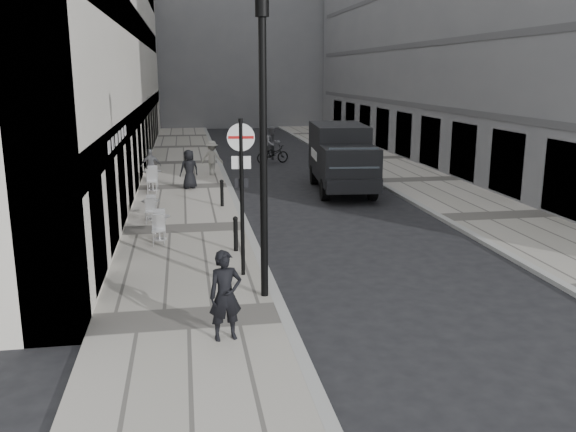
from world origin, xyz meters
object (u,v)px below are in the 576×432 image
object	(u,v)px
walking_man	(225,296)
panel_van	(341,154)
lamppost	(263,138)
cyclist	(272,149)
sign_post	(242,177)

from	to	relation	value
walking_man	panel_van	size ratio (longest dim) A/B	0.28
lamppost	cyclist	bearing A→B (deg)	81.23
sign_post	lamppost	world-z (taller)	lamppost
lamppost	cyclist	world-z (taller)	lamppost
sign_post	panel_van	world-z (taller)	sign_post
lamppost	cyclist	distance (m)	21.91
lamppost	panel_van	bearing A→B (deg)	68.21
sign_post	cyclist	size ratio (longest dim) A/B	1.85
sign_post	lamppost	bearing A→B (deg)	-70.76
lamppost	panel_van	size ratio (longest dim) A/B	1.03
walking_man	sign_post	distance (m)	4.15
walking_man	panel_van	world-z (taller)	panel_van
walking_man	sign_post	bearing A→B (deg)	69.25
sign_post	cyclist	world-z (taller)	sign_post
panel_van	cyclist	bearing A→B (deg)	106.86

